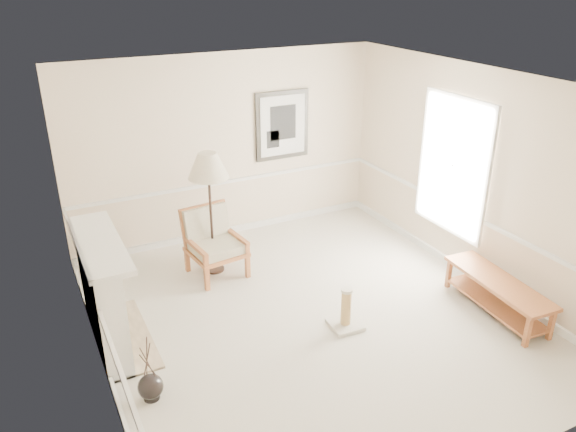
% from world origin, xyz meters
% --- Properties ---
extents(ground, '(5.50, 5.50, 0.00)m').
position_xyz_m(ground, '(0.00, 0.00, 0.00)').
color(ground, silver).
rests_on(ground, ground).
extents(room, '(5.04, 5.54, 2.92)m').
position_xyz_m(room, '(0.14, 0.08, 1.87)').
color(room, beige).
rests_on(room, ground).
extents(fireplace, '(0.64, 1.64, 1.31)m').
position_xyz_m(fireplace, '(-2.34, 0.60, 0.64)').
color(fireplace, white).
rests_on(fireplace, ground).
extents(floor_vase, '(0.26, 0.26, 0.76)m').
position_xyz_m(floor_vase, '(-2.15, -0.55, 0.14)').
color(floor_vase, black).
rests_on(floor_vase, ground).
extents(armchair, '(0.80, 0.85, 0.95)m').
position_xyz_m(armchair, '(-0.68, 1.65, 0.51)').
color(armchair, '#A15A34').
rests_on(armchair, ground).
extents(floor_lamp, '(0.67, 0.67, 1.77)m').
position_xyz_m(floor_lamp, '(-0.67, 1.67, 1.54)').
color(floor_lamp, black).
rests_on(floor_lamp, ground).
extents(bench, '(0.58, 1.60, 0.45)m').
position_xyz_m(bench, '(2.15, -0.94, 0.30)').
color(bench, '#A15A34').
rests_on(bench, ground).
extents(scratching_post, '(0.40, 0.40, 0.53)m').
position_xyz_m(scratching_post, '(0.27, -0.37, 0.17)').
color(scratching_post, silver).
rests_on(scratching_post, ground).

